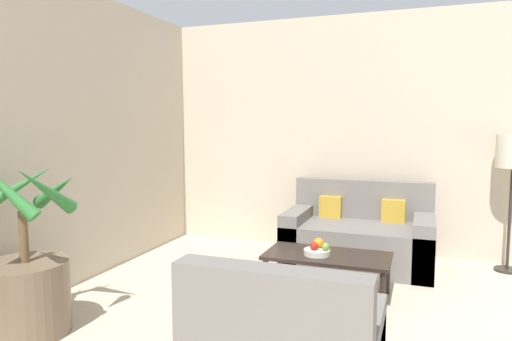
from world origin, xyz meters
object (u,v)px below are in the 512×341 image
(apple_red, at_px, (314,246))
(fruit_bowl, at_px, (317,252))
(ottoman, at_px, (330,316))
(coffee_table, at_px, (327,259))
(orange_fruit, at_px, (319,243))
(sofa_loveseat, at_px, (358,237))
(apple_green, at_px, (326,247))
(potted_palm, at_px, (26,283))

(apple_red, bearing_deg, fruit_bowl, 45.18)
(fruit_bowl, distance_m, ottoman, 0.86)
(coffee_table, distance_m, orange_fruit, 0.16)
(coffee_table, bearing_deg, sofa_loveseat, 82.31)
(apple_green, xyz_separation_m, orange_fruit, (-0.07, 0.07, 0.01))
(fruit_bowl, relative_size, ottoman, 0.42)
(apple_green, bearing_deg, orange_fruit, 138.64)
(apple_red, bearing_deg, sofa_loveseat, 77.48)
(fruit_bowl, bearing_deg, coffee_table, 31.91)
(coffee_table, relative_size, ottoman, 1.98)
(potted_palm, bearing_deg, orange_fruit, 39.68)
(apple_green, distance_m, ottoman, 0.85)
(coffee_table, xyz_separation_m, apple_red, (-0.10, -0.07, 0.12))
(sofa_loveseat, xyz_separation_m, coffee_table, (-0.13, -0.99, 0.03))
(apple_green, bearing_deg, apple_red, -167.68)
(sofa_loveseat, xyz_separation_m, fruit_bowl, (-0.21, -1.04, 0.10))
(potted_palm, bearing_deg, coffee_table, 38.14)
(potted_palm, distance_m, apple_red, 2.21)
(potted_palm, height_order, fruit_bowl, potted_palm)
(ottoman, bearing_deg, apple_green, 103.67)
(orange_fruit, bearing_deg, fruit_bowl, -89.58)
(fruit_bowl, bearing_deg, apple_red, -134.82)
(coffee_table, bearing_deg, potted_palm, -141.86)
(sofa_loveseat, bearing_deg, coffee_table, -97.69)
(coffee_table, distance_m, fruit_bowl, 0.12)
(apple_green, relative_size, orange_fruit, 0.76)
(fruit_bowl, bearing_deg, potted_palm, -141.59)
(coffee_table, xyz_separation_m, orange_fruit, (-0.08, 0.01, 0.13))
(apple_red, distance_m, apple_green, 0.10)
(potted_palm, xyz_separation_m, apple_red, (1.73, 1.37, 0.08))
(ottoman, bearing_deg, apple_red, 110.49)
(coffee_table, relative_size, orange_fruit, 12.39)
(orange_fruit, bearing_deg, apple_green, -41.36)
(fruit_bowl, bearing_deg, sofa_loveseat, 78.37)
(apple_green, bearing_deg, fruit_bowl, 179.25)
(coffee_table, height_order, ottoman, ottoman)
(potted_palm, distance_m, ottoman, 2.11)
(sofa_loveseat, height_order, fruit_bowl, sofa_loveseat)
(apple_red, height_order, apple_green, apple_red)
(sofa_loveseat, relative_size, apple_green, 23.12)
(sofa_loveseat, bearing_deg, apple_green, -97.67)
(potted_palm, relative_size, sofa_loveseat, 0.87)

